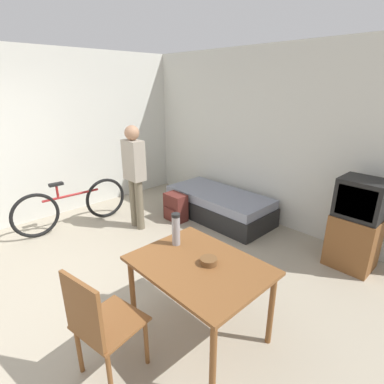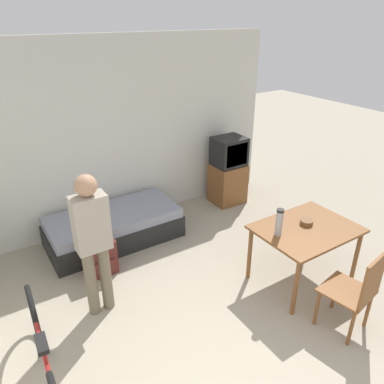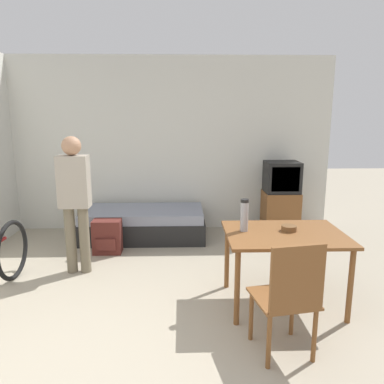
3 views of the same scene
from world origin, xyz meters
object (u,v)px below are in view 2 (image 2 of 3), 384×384
at_px(dining_table, 306,234).
at_px(daybed, 114,227).
at_px(bicycle, 46,362).
at_px(mate_bowl, 307,222).
at_px(thermos_flask, 279,221).
at_px(backpack, 100,258).
at_px(wooden_chair, 358,289).
at_px(tv, 228,171).
at_px(person_standing, 93,237).

bearing_deg(dining_table, daybed, 127.66).
xyz_separation_m(bicycle, mate_bowl, (2.97, -0.04, 0.41)).
xyz_separation_m(thermos_flask, backpack, (-1.59, 1.34, -0.67)).
bearing_deg(dining_table, bicycle, 178.04).
height_order(daybed, wooden_chair, wooden_chair).
bearing_deg(thermos_flask, backpack, 139.87).
relative_size(wooden_chair, mate_bowl, 6.52).
bearing_deg(tv, person_standing, -154.25).
bearing_deg(backpack, thermos_flask, -40.13).
height_order(bicycle, backpack, bicycle).
bearing_deg(daybed, bicycle, -125.39).
distance_m(person_standing, mate_bowl, 2.38).
bearing_deg(tv, backpack, -164.05).
height_order(daybed, bicycle, bicycle).
bearing_deg(daybed, mate_bowl, -50.63).
bearing_deg(thermos_flask, mate_bowl, -2.21).
xyz_separation_m(daybed, wooden_chair, (1.37, -2.86, 0.31)).
height_order(wooden_chair, mate_bowl, wooden_chair).
bearing_deg(mate_bowl, thermos_flask, 177.79).
bearing_deg(dining_table, wooden_chair, -102.62).
distance_m(daybed, dining_table, 2.58).
relative_size(wooden_chair, thermos_flask, 3.02).
xyz_separation_m(tv, wooden_chair, (-0.72, -2.98, -0.02)).
xyz_separation_m(daybed, tv, (2.09, 0.12, 0.33)).
relative_size(dining_table, wooden_chair, 1.18).
relative_size(tv, person_standing, 0.71).
height_order(tv, thermos_flask, tv).
relative_size(dining_table, thermos_flask, 3.57).
bearing_deg(daybed, wooden_chair, -64.47).
bearing_deg(person_standing, dining_table, -20.35).
distance_m(daybed, wooden_chair, 3.18).
height_order(person_standing, mate_bowl, person_standing).
relative_size(tv, wooden_chair, 1.19).
bearing_deg(wooden_chair, backpack, 128.32).
distance_m(tv, mate_bowl, 2.14).
bearing_deg(dining_table, tv, 75.96).
relative_size(bicycle, person_standing, 1.11).
height_order(mate_bowl, backpack, mate_bowl).
bearing_deg(backpack, bicycle, -125.48).
bearing_deg(daybed, thermos_flask, -58.88).
relative_size(wooden_chair, backpack, 2.09).
bearing_deg(person_standing, wooden_chair, -39.56).
height_order(tv, person_standing, person_standing).
bearing_deg(person_standing, daybed, 61.76).
height_order(daybed, thermos_flask, thermos_flask).
bearing_deg(thermos_flask, wooden_chair, -78.13).
height_order(tv, bicycle, tv).
bearing_deg(person_standing, mate_bowl, -18.65).
relative_size(daybed, person_standing, 1.14).
bearing_deg(dining_table, thermos_flask, 169.25).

